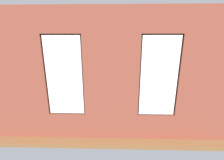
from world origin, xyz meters
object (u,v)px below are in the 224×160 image
at_px(tv_flatscreen, 51,76).
at_px(potted_plant_mid_room_small, 125,87).
at_px(cup_ceramic, 112,90).
at_px(candle_jar, 105,88).
at_px(potted_plant_near_tv, 54,84).
at_px(potted_plant_corner_near_left, 162,76).
at_px(potted_plant_foreground_right, 68,72).
at_px(couch_by_window, 100,114).
at_px(potted_plant_corner_far_left, 205,103).
at_px(remote_gray, 99,91).
at_px(potted_plant_by_left_couch, 158,86).
at_px(potted_plant_between_couches, 146,106).
at_px(table_plant_small, 110,88).
at_px(coffee_table, 110,91).
at_px(couch_left, 177,96).
at_px(remote_silver, 120,89).
at_px(media_console, 53,88).

relative_size(tv_flatscreen, potted_plant_mid_room_small, 1.81).
xyz_separation_m(cup_ceramic, tv_flatscreen, (2.88, -0.82, 0.41)).
bearing_deg(candle_jar, potted_plant_near_tv, 13.71).
distance_m(potted_plant_corner_near_left, potted_plant_foreground_right, 5.32).
relative_size(couch_by_window, potted_plant_mid_room_small, 3.49).
bearing_deg(potted_plant_corner_far_left, candle_jar, -34.22).
bearing_deg(potted_plant_corner_near_left, candle_jar, 35.22).
xyz_separation_m(remote_gray, potted_plant_by_left_couch, (-2.77, -1.09, -0.08)).
xyz_separation_m(potted_plant_corner_near_left, potted_plant_corner_far_left, (0.01, 4.22, 0.21)).
bearing_deg(potted_plant_between_couches, table_plant_small, -56.42).
xyz_separation_m(couch_by_window, potted_plant_between_couches, (-1.42, -0.05, 0.24)).
relative_size(coffee_table, potted_plant_corner_near_left, 1.38).
xyz_separation_m(couch_left, potted_plant_near_tv, (4.93, 0.03, 0.47)).
bearing_deg(potted_plant_corner_near_left, potted_plant_between_couches, 67.78).
bearing_deg(remote_silver, potted_plant_mid_room_small, -64.73).
xyz_separation_m(remote_silver, potted_plant_foreground_right, (2.88, -2.07, 0.32)).
distance_m(table_plant_small, remote_gray, 0.49).
height_order(candle_jar, remote_gray, candle_jar).
xyz_separation_m(couch_by_window, tv_flatscreen, (2.55, -2.54, 0.56)).
xyz_separation_m(candle_jar, potted_plant_mid_room_small, (-0.90, -0.55, -0.13)).
relative_size(media_console, potted_plant_foreground_right, 1.00).
relative_size(remote_silver, remote_gray, 1.00).
bearing_deg(potted_plant_corner_far_left, couch_by_window, -1.86).
bearing_deg(table_plant_small, remote_gray, 16.34).
distance_m(table_plant_small, remote_silver, 0.46).
xyz_separation_m(potted_plant_mid_room_small, potted_plant_near_tv, (2.93, 1.05, 0.44)).
distance_m(remote_gray, potted_plant_by_left_couch, 2.98).
bearing_deg(remote_gray, potted_plant_mid_room_small, -28.01).
distance_m(couch_by_window, coffee_table, 1.87).
height_order(media_console, potted_plant_corner_near_left, potted_plant_corner_near_left).
bearing_deg(tv_flatscreen, potted_plant_mid_room_small, 179.57).
bearing_deg(potted_plant_mid_room_small, remote_silver, 60.04).
xyz_separation_m(media_console, potted_plant_corner_near_left, (-5.63, -1.58, 0.27)).
distance_m(couch_by_window, potted_plant_by_left_couch, 3.78).
xyz_separation_m(table_plant_small, potted_plant_corner_near_left, (-2.86, -2.27, -0.00)).
distance_m(remote_silver, remote_gray, 0.93).
bearing_deg(remote_gray, coffee_table, -45.95).
bearing_deg(couch_by_window, potted_plant_corner_near_left, -126.78).
relative_size(couch_left, tv_flatscreen, 1.75).
relative_size(candle_jar, potted_plant_between_couches, 0.13).
bearing_deg(potted_plant_corner_near_left, couch_left, 86.68).
height_order(remote_silver, potted_plant_mid_room_small, potted_plant_mid_room_small).
xyz_separation_m(cup_ceramic, potted_plant_mid_room_small, (-0.60, -0.80, -0.12)).
height_order(cup_ceramic, potted_plant_corner_far_left, potted_plant_corner_far_left).
bearing_deg(potted_plant_near_tv, potted_plant_foreground_right, -84.75).
xyz_separation_m(remote_gray, potted_plant_corner_far_left, (-3.31, 1.82, 0.32)).
bearing_deg(couch_by_window, candle_jar, -90.83).
xyz_separation_m(coffee_table, candle_jar, (0.19, -0.11, 0.10)).
bearing_deg(coffee_table, potted_plant_corner_far_left, 145.53).
bearing_deg(potted_plant_between_couches, remote_silver, -68.38).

